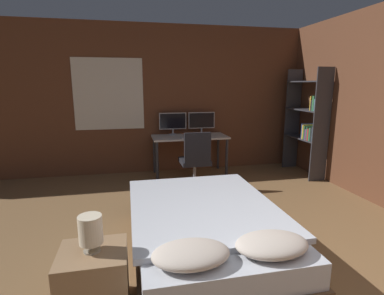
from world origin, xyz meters
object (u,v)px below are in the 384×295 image
Objects in this scene: desk at (190,141)px; monitor_right at (202,121)px; bookshelf at (309,120)px; bed at (205,232)px; keyboard at (192,137)px; computer_mouse at (208,136)px; nightstand at (94,281)px; monitor_left at (173,122)px; bedside_lamp at (91,230)px; office_chair at (195,165)px.

monitor_right is at bearing 37.99° from desk.
bed is at bearing -138.56° from bookshelf.
computer_mouse reaches higher than keyboard.
monitor_left reaches higher than nightstand.
monitor_left is at bearing 122.84° from keyboard.
bookshelf is at bearing -20.97° from monitor_right.
monitor_left is at bearing 72.14° from bedside_lamp.
bedside_lamp is 0.54× the size of monitor_left.
keyboard is at bearing 172.67° from bookshelf.
desk is at bearing 81.51° from bed.
office_chair is (-0.05, -0.69, -0.27)m from desk.
monitor_right is (1.65, 3.41, 0.31)m from bedside_lamp.
nightstand is 3.46m from computer_mouse.
bed is at bearing -98.49° from desk.
desk is at bearing 167.05° from bookshelf.
monitor_left is at bearing 103.78° from office_chair.
monitor_left is at bearing 163.62° from bookshelf.
monitor_left is 0.26× the size of bookshelf.
desk is 0.48m from monitor_left.
office_chair is at bearing 62.18° from bedside_lamp.
bedside_lamp is 2.85m from office_chair.
office_chair is (0.35, 1.97, 0.12)m from bed.
bookshelf reaches higher than keyboard.
bedside_lamp reaches higher than bed.
bedside_lamp is (-0.00, 0.00, 0.40)m from nightstand.
nightstand is 3.33m from keyboard.
office_chair is (-0.32, -0.91, -0.59)m from monitor_right.
office_chair reaches higher than nightstand.
keyboard is (1.37, 2.99, 0.49)m from nightstand.
desk is at bearing 90.00° from keyboard.
bedside_lamp is 0.54× the size of monitor_right.
monitor_right is (0.55, 0.00, 0.00)m from monitor_left.
desk is 0.23m from keyboard.
bookshelf reaches higher than office_chair.
monitor_right reaches higher than bed.
bedside_lamp is 0.14× the size of bookshelf.
monitor_right is 0.26× the size of bookshelf.
keyboard reaches higher than nightstand.
computer_mouse is 1.83m from bookshelf.
bed is 2.96m from monitor_left.
bedside_lamp is 4.41m from bookshelf.
bookshelf is (2.08, -0.27, 0.29)m from keyboard.
bed is 1.12m from nightstand.
desk is (0.40, 2.66, 0.38)m from bed.
bookshelf is at bearing -12.95° from desk.
bed is 29.11× the size of computer_mouse.
bedside_lamp is 0.20× the size of desk.
nightstand is at bearing -115.75° from monitor_right.
office_chair is at bearing -76.22° from monitor_left.
desk is 0.37m from computer_mouse.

